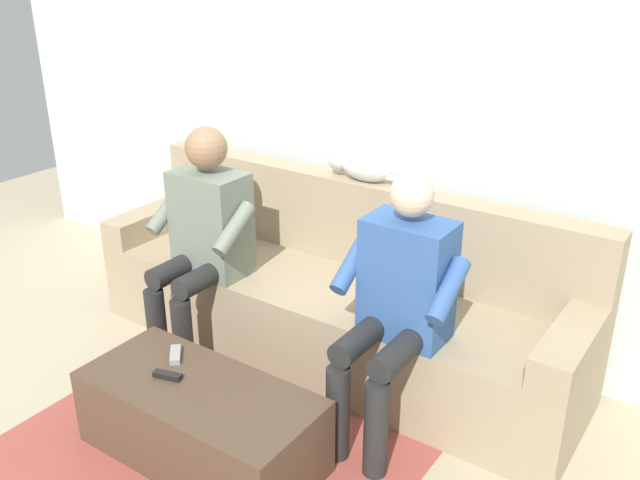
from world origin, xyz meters
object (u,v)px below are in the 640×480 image
(cat_on_backrest, at_px, (360,166))
(remote_gray, at_px, (175,355))
(coffee_table, at_px, (201,422))
(person_right_seated, at_px, (203,232))
(person_left_seated, at_px, (398,298))
(remote_black, at_px, (168,375))
(couch, at_px, (334,300))

(cat_on_backrest, relative_size, remote_gray, 3.89)
(coffee_table, bearing_deg, person_right_seated, -49.45)
(cat_on_backrest, bearing_deg, person_left_seated, 132.89)
(coffee_table, bearing_deg, person_left_seated, -131.58)
(person_left_seated, distance_m, remote_gray, 0.98)
(remote_black, bearing_deg, coffee_table, -5.46)
(person_right_seated, xyz_separation_m, remote_black, (-0.41, 0.67, -0.31))
(cat_on_backrest, height_order, remote_gray, cat_on_backrest)
(couch, height_order, coffee_table, couch)
(person_right_seated, height_order, remote_black, person_right_seated)
(coffee_table, height_order, person_right_seated, person_right_seated)
(coffee_table, distance_m, person_right_seated, 0.98)
(person_left_seated, distance_m, person_right_seated, 1.11)
(couch, xyz_separation_m, coffee_table, (0.00, 0.99, -0.13))
(couch, xyz_separation_m, remote_black, (0.15, 1.02, 0.06))
(person_right_seated, distance_m, cat_on_backrest, 0.85)
(remote_gray, bearing_deg, cat_on_backrest, -53.86)
(cat_on_backrest, distance_m, remote_black, 1.39)
(couch, distance_m, remote_gray, 0.92)
(remote_gray, bearing_deg, remote_black, 170.87)
(couch, relative_size, cat_on_backrest, 5.08)
(cat_on_backrest, relative_size, remote_black, 4.13)
(couch, distance_m, remote_black, 1.03)
(person_right_seated, distance_m, remote_gray, 0.70)
(coffee_table, xyz_separation_m, person_right_seated, (0.55, -0.65, 0.49))
(person_left_seated, distance_m, remote_black, 0.99)
(couch, bearing_deg, coffee_table, 90.00)
(coffee_table, distance_m, remote_gray, 0.31)
(coffee_table, bearing_deg, couch, -90.00)
(couch, distance_m, person_right_seated, 0.75)
(person_left_seated, bearing_deg, cat_on_backrest, -47.11)
(person_left_seated, bearing_deg, person_right_seated, -1.20)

